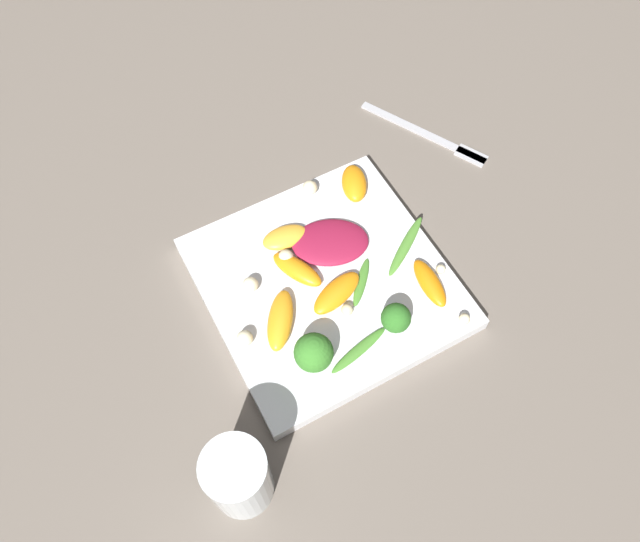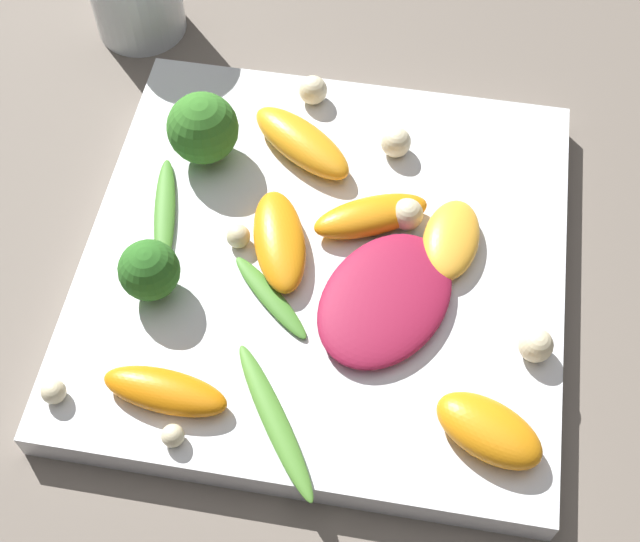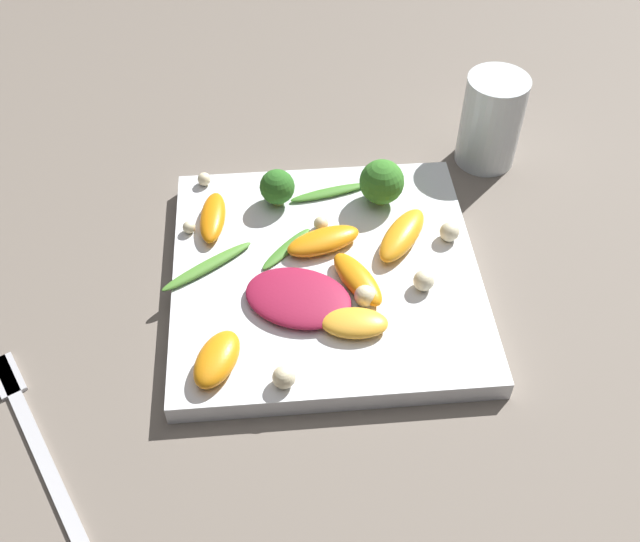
% 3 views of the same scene
% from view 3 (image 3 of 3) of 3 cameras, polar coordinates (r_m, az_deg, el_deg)
% --- Properties ---
extents(ground_plane, '(2.40, 2.40, 0.00)m').
position_cam_3_polar(ground_plane, '(0.69, 0.43, -0.89)').
color(ground_plane, '#6B6056').
extents(plate, '(0.28, 0.28, 0.02)m').
position_cam_3_polar(plate, '(0.68, 0.44, -0.33)').
color(plate, white).
rests_on(plate, ground_plane).
extents(drinking_glass, '(0.06, 0.06, 0.10)m').
position_cam_3_polar(drinking_glass, '(0.81, 12.91, 11.09)').
color(drinking_glass, white).
rests_on(drinking_glass, ground_plane).
extents(fork, '(0.18, 0.11, 0.01)m').
position_cam_3_polar(fork, '(0.64, -21.41, -10.68)').
color(fork, '#B2B2B7').
rests_on(fork, ground_plane).
extents(radicchio_leaf_0, '(0.10, 0.11, 0.01)m').
position_cam_3_polar(radicchio_leaf_0, '(0.64, -1.67, -2.04)').
color(radicchio_leaf_0, maroon).
rests_on(radicchio_leaf_0, plate).
extents(orange_segment_0, '(0.07, 0.03, 0.02)m').
position_cam_3_polar(orange_segment_0, '(0.72, -8.17, 4.07)').
color(orange_segment_0, orange).
rests_on(orange_segment_0, plate).
extents(orange_segment_1, '(0.04, 0.06, 0.01)m').
position_cam_3_polar(orange_segment_1, '(0.63, 2.65, -3.98)').
color(orange_segment_1, '#FCAD33').
rests_on(orange_segment_1, plate).
extents(orange_segment_2, '(0.07, 0.05, 0.02)m').
position_cam_3_polar(orange_segment_2, '(0.66, 2.88, -0.62)').
color(orange_segment_2, orange).
rests_on(orange_segment_2, plate).
extents(orange_segment_3, '(0.05, 0.08, 0.02)m').
position_cam_3_polar(orange_segment_3, '(0.69, 0.63, 2.33)').
color(orange_segment_3, orange).
rests_on(orange_segment_3, plate).
extents(orange_segment_4, '(0.07, 0.05, 0.02)m').
position_cam_3_polar(orange_segment_4, '(0.61, -7.86, -6.66)').
color(orange_segment_4, orange).
rests_on(orange_segment_4, plate).
extents(orange_segment_5, '(0.08, 0.07, 0.02)m').
position_cam_3_polar(orange_segment_5, '(0.70, 6.27, 2.74)').
color(orange_segment_5, orange).
rests_on(orange_segment_5, plate).
extents(broccoli_floret_0, '(0.03, 0.03, 0.04)m').
position_cam_3_polar(broccoli_floret_0, '(0.72, -3.28, 6.39)').
color(broccoli_floret_0, '#7A9E51').
rests_on(broccoli_floret_0, plate).
extents(broccoli_floret_1, '(0.04, 0.04, 0.05)m').
position_cam_3_polar(broccoli_floret_1, '(0.72, 4.73, 6.76)').
color(broccoli_floret_1, '#7A9E51').
rests_on(broccoli_floret_1, plate).
extents(arugula_sprig_0, '(0.03, 0.08, 0.01)m').
position_cam_3_polar(arugula_sprig_0, '(0.74, 0.72, 6.01)').
color(arugula_sprig_0, '#47842D').
rests_on(arugula_sprig_0, plate).
extents(arugula_sprig_1, '(0.06, 0.09, 0.01)m').
position_cam_3_polar(arugula_sprig_1, '(0.68, -8.58, 0.37)').
color(arugula_sprig_1, '#518E33').
rests_on(arugula_sprig_1, plate).
extents(arugula_sprig_2, '(0.06, 0.05, 0.00)m').
position_cam_3_polar(arugula_sprig_2, '(0.69, -2.57, 1.72)').
color(arugula_sprig_2, '#47842D').
rests_on(arugula_sprig_2, plate).
extents(macadamia_nut_0, '(0.02, 0.02, 0.02)m').
position_cam_3_polar(macadamia_nut_0, '(0.70, 9.84, 2.96)').
color(macadamia_nut_0, beige).
rests_on(macadamia_nut_0, plate).
extents(macadamia_nut_1, '(0.02, 0.02, 0.02)m').
position_cam_3_polar(macadamia_nut_1, '(0.66, 7.91, -0.73)').
color(macadamia_nut_1, beige).
rests_on(macadamia_nut_1, plate).
extents(macadamia_nut_2, '(0.02, 0.02, 0.02)m').
position_cam_3_polar(macadamia_nut_2, '(0.59, -2.76, -8.08)').
color(macadamia_nut_2, beige).
rests_on(macadamia_nut_2, plate).
extents(macadamia_nut_3, '(0.02, 0.02, 0.02)m').
position_cam_3_polar(macadamia_nut_3, '(0.64, 3.45, -1.90)').
color(macadamia_nut_3, beige).
rests_on(macadamia_nut_3, plate).
extents(macadamia_nut_4, '(0.01, 0.01, 0.01)m').
position_cam_3_polar(macadamia_nut_4, '(0.76, -8.81, 6.93)').
color(macadamia_nut_4, beige).
rests_on(macadamia_nut_4, plate).
extents(macadamia_nut_5, '(0.01, 0.01, 0.01)m').
position_cam_3_polar(macadamia_nut_5, '(0.71, 0.21, 3.65)').
color(macadamia_nut_5, beige).
rests_on(macadamia_nut_5, plate).
extents(macadamia_nut_6, '(0.01, 0.01, 0.01)m').
position_cam_3_polar(macadamia_nut_6, '(0.71, -9.95, 3.31)').
color(macadamia_nut_6, beige).
rests_on(macadamia_nut_6, plate).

